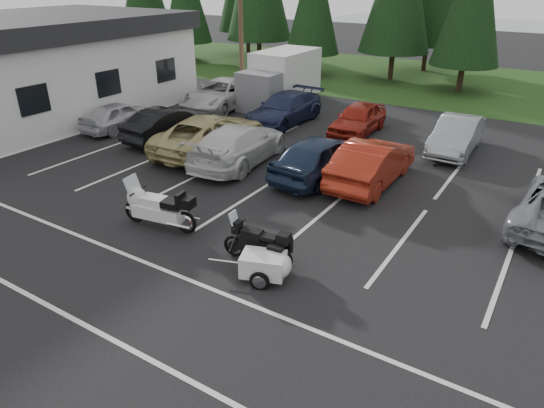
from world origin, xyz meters
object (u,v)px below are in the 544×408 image
at_px(car_far_1, 284,109).
at_px(box_truck, 276,79).
at_px(car_near_2, 211,134).
at_px(car_far_3, 456,135).
at_px(car_far_0, 222,94).
at_px(car_near_5, 372,162).
at_px(cargo_trailer, 263,267).
at_px(adventure_motorcycle, 257,240).
at_px(car_near_3, 239,144).
at_px(utility_pole, 241,16).
at_px(car_far_2, 358,119).
at_px(touring_motorcycle, 158,204).
at_px(car_near_1, 169,124).
at_px(car_near_4, 321,157).
at_px(car_near_0, 119,116).
at_px(building, 26,67).

bearing_deg(car_far_1, box_truck, 129.34).
xyz_separation_m(car_near_2, car_far_3, (8.66, 5.54, -0.07)).
bearing_deg(car_near_2, car_far_0, -60.05).
height_order(car_near_5, cargo_trailer, car_near_5).
bearing_deg(car_far_0, adventure_motorcycle, -52.99).
height_order(car_near_3, car_near_5, car_near_5).
height_order(car_near_2, car_far_1, car_near_2).
xyz_separation_m(utility_pole, box_truck, (2.00, 0.50, -3.25)).
distance_m(car_near_5, car_far_2, 5.95).
bearing_deg(adventure_motorcycle, touring_motorcycle, 173.04).
height_order(car_near_1, car_far_1, same).
distance_m(car_far_3, cargo_trailer, 12.34).
height_order(box_truck, touring_motorcycle, box_truck).
height_order(car_near_2, car_far_0, car_near_2).
height_order(car_far_1, cargo_trailer, car_far_1).
bearing_deg(car_far_1, touring_motorcycle, -76.11).
height_order(box_truck, car_near_4, box_truck).
xyz_separation_m(utility_pole, car_near_1, (1.26, -7.45, -3.96)).
relative_size(box_truck, car_far_1, 1.11).
bearing_deg(car_far_2, car_far_0, 175.34).
distance_m(car_near_0, car_far_2, 11.36).
relative_size(car_near_1, adventure_motorcycle, 2.01).
relative_size(car_near_2, cargo_trailer, 3.67).
distance_m(utility_pole, touring_motorcycle, 15.92).
relative_size(car_far_2, adventure_motorcycle, 1.87).
bearing_deg(building, car_near_3, -0.67).
bearing_deg(building, box_truck, 40.36).
relative_size(car_near_1, touring_motorcycle, 1.62).
bearing_deg(car_near_3, car_near_2, -17.61).
bearing_deg(car_near_1, car_far_2, -138.35).
height_order(utility_pole, box_truck, utility_pole).
bearing_deg(car_near_1, car_near_2, 175.83).
height_order(car_near_2, touring_motorcycle, car_near_2).
relative_size(car_near_1, car_far_0, 0.80).
height_order(box_truck, car_far_1, box_truck).
distance_m(box_truck, adventure_motorcycle, 16.66).
xyz_separation_m(car_near_3, car_near_4, (3.41, 0.36, 0.03)).
bearing_deg(car_far_1, car_near_2, -92.58).
bearing_deg(car_near_3, car_near_1, -14.92).
distance_m(car_near_0, adventure_motorcycle, 13.80).
relative_size(utility_pole, car_near_3, 1.69).
distance_m(car_near_3, car_near_4, 3.43).
relative_size(car_near_4, car_far_1, 0.93).
xyz_separation_m(car_near_1, car_far_3, (11.30, 5.19, -0.01)).
xyz_separation_m(touring_motorcycle, adventure_motorcycle, (3.53, -0.06, -0.09)).
bearing_deg(car_near_5, car_near_1, 0.68).
bearing_deg(car_near_1, adventure_motorcycle, 147.77).
bearing_deg(car_far_0, car_near_1, -79.18).
height_order(building, car_far_2, building).
bearing_deg(touring_motorcycle, car_near_0, 134.96).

